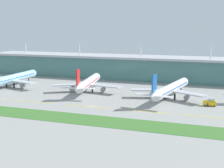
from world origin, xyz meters
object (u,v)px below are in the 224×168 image
Objects in this scene: airliner_near_middle at (88,83)px; fuel_truck at (210,102)px; airliner_far_middle at (171,89)px; airliner_nearest at (11,79)px; pushback_tug at (209,104)px.

fuel_truck is (81.68, -14.98, -4.19)m from airliner_near_middle.
fuel_truck is (24.45, -11.60, -4.19)m from airliner_far_middle.
airliner_near_middle is at bearing 176.61° from airliner_far_middle.
fuel_truck is at bearing -25.37° from airliner_far_middle.
airliner_nearest is 1.06× the size of airliner_far_middle.
fuel_truck is at bearing -10.39° from airliner_near_middle.
airliner_nearest is at bearing 175.61° from pushback_tug.
airliner_nearest is 142.09m from pushback_tug.
airliner_near_middle is 83.15m from fuel_truck.
airliner_near_middle and airliner_far_middle have the same top height.
airliner_nearest reaches higher than fuel_truck.
airliner_nearest and airliner_near_middle have the same top height.
airliner_far_middle is at bearing 155.19° from pushback_tug.
airliner_near_middle reaches higher than pushback_tug.
airliner_nearest is 142.64m from fuel_truck.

